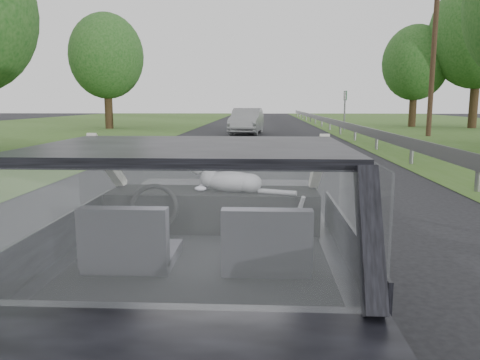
# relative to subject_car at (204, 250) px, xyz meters

# --- Properties ---
(ground) EXTENTS (140.00, 140.00, 0.00)m
(ground) POSITION_rel_subject_car_xyz_m (0.00, 0.00, -0.72)
(ground) COLOR #2A2B2F
(ground) RESTS_ON ground
(subject_car) EXTENTS (1.80, 4.00, 1.45)m
(subject_car) POSITION_rel_subject_car_xyz_m (0.00, 0.00, 0.00)
(subject_car) COLOR black
(subject_car) RESTS_ON ground
(dashboard) EXTENTS (1.58, 0.45, 0.30)m
(dashboard) POSITION_rel_subject_car_xyz_m (0.00, 0.62, 0.12)
(dashboard) COLOR black
(dashboard) RESTS_ON subject_car
(driver_seat) EXTENTS (0.50, 0.72, 0.42)m
(driver_seat) POSITION_rel_subject_car_xyz_m (-0.40, -0.29, 0.16)
(driver_seat) COLOR #25242D
(driver_seat) RESTS_ON subject_car
(passenger_seat) EXTENTS (0.50, 0.72, 0.42)m
(passenger_seat) POSITION_rel_subject_car_xyz_m (0.40, -0.29, 0.16)
(passenger_seat) COLOR #25242D
(passenger_seat) RESTS_ON subject_car
(steering_wheel) EXTENTS (0.36, 0.36, 0.04)m
(steering_wheel) POSITION_rel_subject_car_xyz_m (-0.40, 0.33, 0.20)
(steering_wheel) COLOR black
(steering_wheel) RESTS_ON dashboard
(cat) EXTENTS (0.63, 0.31, 0.27)m
(cat) POSITION_rel_subject_car_xyz_m (0.14, 0.57, 0.36)
(cat) COLOR #96979C
(cat) RESTS_ON dashboard
(guardrail) EXTENTS (0.05, 90.00, 0.32)m
(guardrail) POSITION_rel_subject_car_xyz_m (4.30, 10.00, -0.15)
(guardrail) COLOR gray
(guardrail) RESTS_ON ground
(other_car) EXTENTS (2.02, 4.31, 1.37)m
(other_car) POSITION_rel_subject_car_xyz_m (-0.52, 22.25, -0.04)
(other_car) COLOR #A6A7AB
(other_car) RESTS_ON ground
(highway_sign) EXTENTS (0.10, 0.95, 2.37)m
(highway_sign) POSITION_rel_subject_car_xyz_m (5.36, 26.41, 0.46)
(highway_sign) COLOR #1F6034
(highway_sign) RESTS_ON ground
(utility_pole) EXTENTS (0.28, 0.28, 7.50)m
(utility_pole) POSITION_rel_subject_car_xyz_m (8.60, 20.93, 3.03)
(utility_pole) COLOR #51382A
(utility_pole) RESTS_ON ground
(tree_2) EXTENTS (4.52, 4.52, 6.68)m
(tree_2) POSITION_rel_subject_car_xyz_m (10.69, 30.36, 2.62)
(tree_2) COLOR #144513
(tree_2) RESTS_ON ground
(tree_3) EXTENTS (7.79, 7.79, 9.32)m
(tree_3) POSITION_rel_subject_car_xyz_m (14.10, 28.78, 3.94)
(tree_3) COLOR #144513
(tree_3) RESTS_ON ground
(tree_6) EXTENTS (4.70, 4.70, 6.99)m
(tree_6) POSITION_rel_subject_car_xyz_m (-9.51, 26.84, 2.77)
(tree_6) COLOR #144513
(tree_6) RESTS_ON ground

